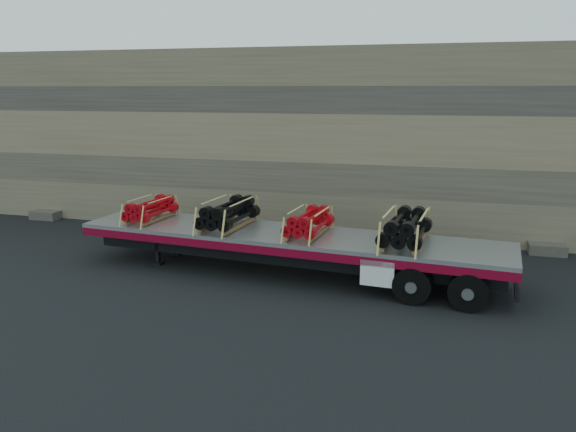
# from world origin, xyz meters

# --- Properties ---
(ground) EXTENTS (120.00, 120.00, 0.00)m
(ground) POSITION_xyz_m (0.00, 0.00, 0.00)
(ground) COLOR black
(ground) RESTS_ON ground
(rock_wall) EXTENTS (44.00, 3.00, 7.00)m
(rock_wall) POSITION_xyz_m (0.00, 6.50, 3.50)
(rock_wall) COLOR #7A6B54
(rock_wall) RESTS_ON ground
(trailer) EXTENTS (13.19, 3.69, 1.30)m
(trailer) POSITION_xyz_m (-0.99, 0.34, 0.65)
(trailer) COLOR #B7BABF
(trailer) RESTS_ON ground
(bundle_front) EXTENTS (1.13, 1.99, 0.68)m
(bundle_front) POSITION_xyz_m (-5.73, 0.78, 1.64)
(bundle_front) COLOR #B60912
(bundle_front) RESTS_ON trailer
(bundle_midfront) EXTENTS (1.36, 2.39, 0.81)m
(bundle_midfront) POSITION_xyz_m (-2.91, 0.52, 1.71)
(bundle_midfront) COLOR black
(bundle_midfront) RESTS_ON trailer
(bundle_midrear) EXTENTS (1.17, 2.07, 0.70)m
(bundle_midrear) POSITION_xyz_m (-0.30, 0.27, 1.65)
(bundle_midrear) COLOR #B60912
(bundle_midrear) RESTS_ON trailer
(bundle_rear) EXTENTS (1.39, 2.46, 0.84)m
(bundle_rear) POSITION_xyz_m (2.51, 0.01, 1.72)
(bundle_rear) COLOR black
(bundle_rear) RESTS_ON trailer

